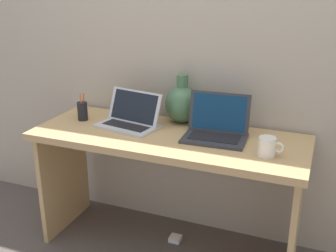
{
  "coord_description": "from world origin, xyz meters",
  "views": [
    {
      "loc": [
        0.78,
        -1.96,
        1.56
      ],
      "look_at": [
        0.0,
        0.0,
        0.79
      ],
      "focal_mm": 44.02,
      "sensor_mm": 36.0,
      "label": 1
    }
  ],
  "objects_px": {
    "pen_cup": "(83,111)",
    "laptop_left": "(131,117)",
    "laptop_right": "(217,126)",
    "power_brick": "(175,239)",
    "green_vase": "(182,103)",
    "coffee_mug": "(267,147)"
  },
  "relations": [
    {
      "from": "laptop_left",
      "to": "laptop_right",
      "type": "distance_m",
      "value": 0.51
    },
    {
      "from": "laptop_right",
      "to": "power_brick",
      "type": "bearing_deg",
      "value": 177.35
    },
    {
      "from": "laptop_right",
      "to": "coffee_mug",
      "type": "distance_m",
      "value": 0.33
    },
    {
      "from": "laptop_left",
      "to": "green_vase",
      "type": "bearing_deg",
      "value": 34.48
    },
    {
      "from": "coffee_mug",
      "to": "pen_cup",
      "type": "height_order",
      "value": "pen_cup"
    },
    {
      "from": "laptop_left",
      "to": "power_brick",
      "type": "bearing_deg",
      "value": 4.82
    },
    {
      "from": "green_vase",
      "to": "power_brick",
      "type": "distance_m",
      "value": 0.85
    },
    {
      "from": "pen_cup",
      "to": "power_brick",
      "type": "xyz_separation_m",
      "value": [
        0.59,
        0.04,
        -0.78
      ]
    },
    {
      "from": "laptop_right",
      "to": "pen_cup",
      "type": "xyz_separation_m",
      "value": [
        -0.83,
        -0.03,
        -0.0
      ]
    },
    {
      "from": "laptop_left",
      "to": "power_brick",
      "type": "xyz_separation_m",
      "value": [
        0.27,
        0.02,
        -0.78
      ]
    },
    {
      "from": "laptop_left",
      "to": "green_vase",
      "type": "height_order",
      "value": "green_vase"
    },
    {
      "from": "coffee_mug",
      "to": "power_brick",
      "type": "height_order",
      "value": "coffee_mug"
    },
    {
      "from": "green_vase",
      "to": "pen_cup",
      "type": "xyz_separation_m",
      "value": [
        -0.57,
        -0.19,
        -0.06
      ]
    },
    {
      "from": "coffee_mug",
      "to": "laptop_right",
      "type": "bearing_deg",
      "value": 152.4
    },
    {
      "from": "coffee_mug",
      "to": "pen_cup",
      "type": "relative_size",
      "value": 0.74
    },
    {
      "from": "laptop_right",
      "to": "power_brick",
      "type": "height_order",
      "value": "laptop_right"
    },
    {
      "from": "pen_cup",
      "to": "laptop_left",
      "type": "bearing_deg",
      "value": 2.44
    },
    {
      "from": "coffee_mug",
      "to": "pen_cup",
      "type": "bearing_deg",
      "value": 173.47
    },
    {
      "from": "laptop_right",
      "to": "green_vase",
      "type": "xyz_separation_m",
      "value": [
        -0.26,
        0.16,
        0.05
      ]
    },
    {
      "from": "green_vase",
      "to": "power_brick",
      "type": "xyz_separation_m",
      "value": [
        0.02,
        -0.15,
        -0.84
      ]
    },
    {
      "from": "laptop_right",
      "to": "pen_cup",
      "type": "height_order",
      "value": "laptop_right"
    },
    {
      "from": "green_vase",
      "to": "coffee_mug",
      "type": "bearing_deg",
      "value": -29.79
    }
  ]
}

